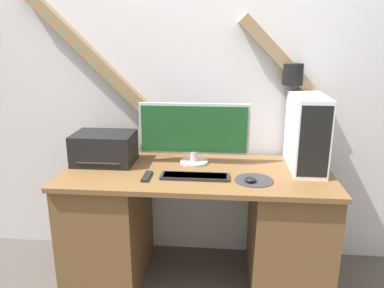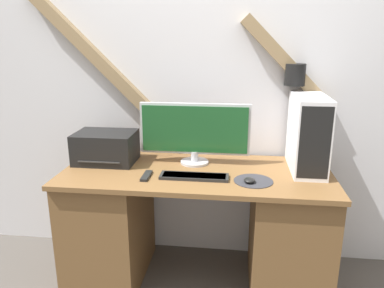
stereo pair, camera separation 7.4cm
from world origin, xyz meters
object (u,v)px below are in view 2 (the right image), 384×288
at_px(mouse, 249,180).
at_px(printer, 106,147).
at_px(keyboard, 195,176).
at_px(remote_control, 146,176).
at_px(computer_tower, 308,133).
at_px(monitor, 195,131).

distance_m(mouse, printer, 0.98).
bearing_deg(keyboard, mouse, -7.53).
bearing_deg(keyboard, remote_control, -175.91).
height_order(computer_tower, printer, computer_tower).
distance_m(mouse, computer_tower, 0.50).
relative_size(printer, remote_control, 2.45).
relative_size(computer_tower, remote_control, 2.94).
relative_size(monitor, remote_control, 4.50).
relative_size(monitor, mouse, 9.85).
height_order(monitor, mouse, monitor).
xyz_separation_m(mouse, printer, (-0.94, 0.27, 0.08)).
bearing_deg(printer, computer_tower, 0.71).
bearing_deg(monitor, remote_control, -131.46).
distance_m(monitor, mouse, 0.51).
relative_size(computer_tower, printer, 1.20).
relative_size(mouse, remote_control, 0.46).
bearing_deg(monitor, printer, -175.42).
xyz_separation_m(monitor, mouse, (0.35, -0.31, -0.20)).
xyz_separation_m(monitor, printer, (-0.59, -0.05, -0.12)).
bearing_deg(remote_control, monitor, 48.54).
height_order(monitor, keyboard, monitor).
height_order(monitor, printer, monitor).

